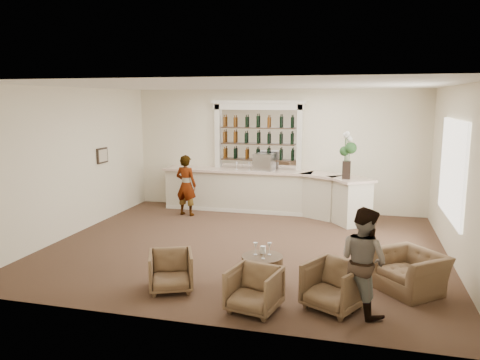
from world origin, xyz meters
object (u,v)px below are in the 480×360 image
(sommelier, at_px, (186,185))
(guest, at_px, (363,261))
(armchair_far, at_px, (410,272))
(flower_vase, at_px, (347,152))
(bar_counter, at_px, (266,192))
(armchair_center, at_px, (254,290))
(armchair_left, at_px, (171,271))
(cocktail_table, at_px, (262,271))
(espresso_machine, at_px, (264,162))
(armchair_right, at_px, (334,286))

(sommelier, xyz_separation_m, guest, (4.51, -4.77, -0.03))
(armchair_far, xyz_separation_m, flower_vase, (-1.16, 3.86, 1.46))
(bar_counter, bearing_deg, armchair_center, -80.20)
(bar_counter, distance_m, armchair_left, 5.52)
(sommelier, height_order, armchair_center, sommelier)
(bar_counter, relative_size, sommelier, 3.56)
(bar_counter, relative_size, armchair_center, 8.10)
(cocktail_table, bearing_deg, guest, -21.42)
(espresso_machine, height_order, flower_vase, flower_vase)
(armchair_right, bearing_deg, armchair_left, -152.60)
(guest, height_order, espresso_machine, espresso_machine)
(guest, relative_size, armchair_far, 1.57)
(bar_counter, bearing_deg, armchair_right, -68.99)
(espresso_machine, bearing_deg, guest, -55.91)
(espresso_machine, xyz_separation_m, flower_vase, (2.18, -0.82, 0.41))
(cocktail_table, bearing_deg, armchair_center, -84.95)
(sommelier, relative_size, armchair_center, 2.27)
(armchair_right, bearing_deg, guest, 24.66)
(guest, relative_size, armchair_left, 2.22)
(bar_counter, height_order, armchair_center, bar_counter)
(flower_vase, bearing_deg, sommelier, -178.96)
(armchair_center, xyz_separation_m, armchair_right, (1.11, 0.36, 0.03))
(armchair_center, distance_m, armchair_far, 2.60)
(armchair_right, bearing_deg, armchair_center, -133.63)
(cocktail_table, relative_size, sommelier, 0.42)
(sommelier, height_order, espresso_machine, sommelier)
(armchair_far, relative_size, flower_vase, 0.87)
(armchair_far, height_order, flower_vase, flower_vase)
(armchair_left, bearing_deg, sommelier, 84.39)
(armchair_center, bearing_deg, bar_counter, 112.00)
(bar_counter, bearing_deg, flower_vase, -18.79)
(guest, bearing_deg, espresso_machine, -23.88)
(armchair_left, bearing_deg, armchair_right, -24.66)
(guest, distance_m, armchair_right, 0.58)
(sommelier, bearing_deg, bar_counter, -147.72)
(cocktail_table, bearing_deg, flower_vase, 74.56)
(sommelier, bearing_deg, guest, 144.10)
(guest, distance_m, flower_vase, 4.96)
(sommelier, relative_size, flower_vase, 1.42)
(armchair_center, height_order, flower_vase, flower_vase)
(sommelier, xyz_separation_m, espresso_machine, (1.91, 0.89, 0.56))
(cocktail_table, distance_m, armchair_far, 2.35)
(sommelier, distance_m, armchair_center, 5.95)
(cocktail_table, relative_size, guest, 0.44)
(armchair_center, relative_size, flower_vase, 0.62)
(armchair_left, bearing_deg, armchair_center, -39.14)
(armchair_right, distance_m, espresso_machine, 6.14)
(armchair_left, xyz_separation_m, armchair_far, (3.70, 0.92, 0.00))
(cocktail_table, distance_m, armchair_left, 1.49)
(flower_vase, bearing_deg, cocktail_table, -105.44)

